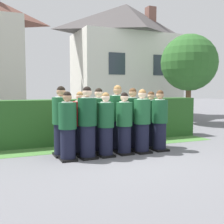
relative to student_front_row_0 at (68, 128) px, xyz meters
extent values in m
plane|color=slate|center=(1.22, 0.03, -0.75)|extent=(60.00, 60.00, 0.00)
cylinder|color=black|center=(0.00, 0.00, -0.39)|extent=(0.35, 0.35, 0.73)
cube|color=black|center=(0.00, 0.00, -0.73)|extent=(0.37, 0.46, 0.05)
cylinder|color=#19512D|center=(0.00, 0.00, 0.28)|extent=(0.41, 0.41, 0.60)
cylinder|color=white|center=(0.00, 0.00, 0.58)|extent=(0.25, 0.25, 0.03)
cube|color=navy|center=(0.00, 0.19, 0.39)|extent=(0.04, 0.01, 0.26)
sphere|color=tan|center=(0.00, 0.00, 0.70)|extent=(0.21, 0.21, 0.21)
sphere|color=black|center=(0.00, 0.00, 0.73)|extent=(0.19, 0.19, 0.19)
cylinder|color=black|center=(0.47, 0.01, -0.36)|extent=(0.37, 0.37, 0.78)
cube|color=black|center=(0.47, 0.01, -0.73)|extent=(0.42, 0.50, 0.05)
cylinder|color=#144728|center=(0.47, 0.01, 0.35)|extent=(0.44, 0.44, 0.64)
cylinder|color=white|center=(0.47, 0.01, 0.68)|extent=(0.27, 0.27, 0.03)
cube|color=navy|center=(0.46, 0.22, 0.48)|extent=(0.04, 0.01, 0.28)
sphere|color=beige|center=(0.47, 0.01, 0.80)|extent=(0.22, 0.22, 0.22)
sphere|color=black|center=(0.47, 0.01, 0.84)|extent=(0.20, 0.20, 0.20)
cube|color=white|center=(0.46, 0.29, 0.25)|extent=(0.15, 0.02, 0.20)
cylinder|color=black|center=(0.94, 0.01, -0.39)|extent=(0.34, 0.34, 0.71)
cube|color=black|center=(0.94, 0.01, -0.73)|extent=(0.36, 0.45, 0.05)
cylinder|color=#19512D|center=(0.94, 0.01, 0.26)|extent=(0.40, 0.40, 0.59)
cylinder|color=white|center=(0.94, 0.01, 0.56)|extent=(0.25, 0.25, 0.03)
cube|color=#236038|center=(0.94, 0.20, 0.38)|extent=(0.04, 0.01, 0.26)
sphere|color=beige|center=(0.94, 0.01, 0.67)|extent=(0.20, 0.20, 0.20)
sphere|color=olive|center=(0.94, 0.01, 0.71)|extent=(0.19, 0.19, 0.19)
cube|color=white|center=(0.94, 0.27, 0.17)|extent=(0.15, 0.01, 0.20)
cylinder|color=black|center=(1.46, 0.04, -0.39)|extent=(0.34, 0.34, 0.71)
cube|color=black|center=(1.46, 0.04, -0.73)|extent=(0.37, 0.45, 0.05)
cylinder|color=#1E5B33|center=(1.46, 0.04, 0.26)|extent=(0.40, 0.40, 0.59)
cylinder|color=white|center=(1.46, 0.04, 0.55)|extent=(0.25, 0.25, 0.03)
cube|color=#236038|center=(1.45, 0.23, 0.37)|extent=(0.04, 0.01, 0.26)
sphere|color=beige|center=(1.46, 0.04, 0.67)|extent=(0.20, 0.20, 0.20)
sphere|color=black|center=(1.46, 0.04, 0.71)|extent=(0.19, 0.19, 0.19)
cylinder|color=black|center=(1.95, 0.01, -0.38)|extent=(0.36, 0.36, 0.75)
cube|color=black|center=(1.95, 0.01, -0.73)|extent=(0.40, 0.49, 0.05)
cylinder|color=#1E5B33|center=(1.95, 0.01, 0.31)|extent=(0.42, 0.42, 0.62)
cylinder|color=white|center=(1.95, 0.01, 0.62)|extent=(0.26, 0.26, 0.03)
cube|color=navy|center=(1.93, 0.21, 0.43)|extent=(0.04, 0.01, 0.27)
sphere|color=beige|center=(1.95, 0.01, 0.74)|extent=(0.21, 0.21, 0.21)
sphere|color=olive|center=(1.95, 0.01, 0.78)|extent=(0.19, 0.19, 0.19)
cube|color=white|center=(1.93, 0.28, 0.21)|extent=(0.15, 0.02, 0.20)
cylinder|color=black|center=(2.50, 0.06, -0.38)|extent=(0.35, 0.35, 0.74)
cube|color=black|center=(2.50, 0.06, -0.73)|extent=(0.37, 0.46, 0.05)
cylinder|color=#19512D|center=(2.50, 0.06, 0.29)|extent=(0.42, 0.42, 0.61)
cylinder|color=white|center=(2.50, 0.06, 0.60)|extent=(0.26, 0.26, 0.03)
cube|color=gold|center=(2.50, 0.26, 0.41)|extent=(0.04, 0.01, 0.27)
sphere|color=tan|center=(2.50, 0.06, 0.72)|extent=(0.21, 0.21, 0.21)
sphere|color=#472D19|center=(2.50, 0.06, 0.75)|extent=(0.19, 0.19, 0.19)
cylinder|color=black|center=(-0.03, 0.48, -0.36)|extent=(0.38, 0.38, 0.78)
cube|color=black|center=(-0.03, 0.48, -0.73)|extent=(0.40, 0.49, 0.05)
cylinder|color=#1E5B33|center=(-0.03, 0.48, 0.36)|extent=(0.44, 0.44, 0.65)
cylinder|color=white|center=(-0.03, 0.48, 0.69)|extent=(0.27, 0.27, 0.03)
cube|color=gold|center=(-0.02, 0.69, 0.49)|extent=(0.04, 0.01, 0.29)
sphere|color=tan|center=(-0.03, 0.48, 0.81)|extent=(0.22, 0.22, 0.22)
sphere|color=black|center=(-0.03, 0.48, 0.85)|extent=(0.20, 0.20, 0.20)
cylinder|color=black|center=(0.46, 0.54, -0.39)|extent=(0.35, 0.35, 0.72)
cube|color=black|center=(0.46, 0.54, -0.73)|extent=(0.37, 0.46, 0.05)
cylinder|color=#AD191E|center=(0.46, 0.54, 0.27)|extent=(0.41, 0.41, 0.60)
cylinder|color=white|center=(0.46, 0.54, 0.57)|extent=(0.25, 0.25, 0.03)
cube|color=gold|center=(0.47, 0.73, 0.39)|extent=(0.04, 0.01, 0.26)
sphere|color=beige|center=(0.46, 0.54, 0.69)|extent=(0.20, 0.20, 0.20)
sphere|color=olive|center=(0.46, 0.54, 0.73)|extent=(0.19, 0.19, 0.19)
cube|color=white|center=(0.47, 0.80, 0.18)|extent=(0.15, 0.01, 0.20)
cylinder|color=black|center=(0.96, 0.53, -0.37)|extent=(0.36, 0.36, 0.76)
cube|color=black|center=(0.96, 0.53, -0.73)|extent=(0.39, 0.48, 0.05)
cylinder|color=#19512D|center=(0.96, 0.53, 0.33)|extent=(0.43, 0.43, 0.63)
cylinder|color=white|center=(0.96, 0.53, 0.65)|extent=(0.27, 0.27, 0.03)
cube|color=navy|center=(0.96, 0.73, 0.45)|extent=(0.04, 0.01, 0.28)
sphere|color=beige|center=(0.96, 0.53, 0.77)|extent=(0.22, 0.22, 0.22)
sphere|color=black|center=(0.96, 0.53, 0.81)|extent=(0.20, 0.20, 0.20)
cylinder|color=black|center=(1.49, 0.53, -0.35)|extent=(0.38, 0.38, 0.80)
cube|color=black|center=(1.49, 0.53, -0.73)|extent=(0.42, 0.51, 0.05)
cylinder|color=#19512D|center=(1.49, 0.53, 0.38)|extent=(0.45, 0.45, 0.66)
cylinder|color=white|center=(1.49, 0.53, 0.71)|extent=(0.28, 0.28, 0.03)
cube|color=navy|center=(1.48, 0.75, 0.51)|extent=(0.04, 0.01, 0.29)
sphere|color=tan|center=(1.49, 0.53, 0.84)|extent=(0.23, 0.23, 0.23)
sphere|color=olive|center=(1.49, 0.53, 0.88)|extent=(0.21, 0.21, 0.21)
cube|color=white|center=(1.48, 0.82, 0.28)|extent=(0.15, 0.01, 0.20)
cylinder|color=black|center=(1.94, 0.53, -0.37)|extent=(0.36, 0.36, 0.76)
cube|color=black|center=(1.94, 0.53, -0.73)|extent=(0.42, 0.50, 0.05)
cylinder|color=#144728|center=(1.94, 0.53, 0.33)|extent=(0.43, 0.43, 0.63)
cylinder|color=white|center=(1.94, 0.53, 0.65)|extent=(0.27, 0.27, 0.03)
cube|color=#236038|center=(1.92, 0.73, 0.45)|extent=(0.04, 0.02, 0.28)
sphere|color=tan|center=(1.94, 0.53, 0.77)|extent=(0.22, 0.22, 0.22)
sphere|color=#472D19|center=(1.94, 0.53, 0.81)|extent=(0.20, 0.20, 0.20)
cylinder|color=black|center=(2.52, 0.54, -0.39)|extent=(0.34, 0.34, 0.72)
cube|color=black|center=(2.52, 0.54, -0.73)|extent=(0.38, 0.46, 0.05)
cylinder|color=#144728|center=(2.52, 0.54, 0.27)|extent=(0.41, 0.41, 0.59)
cylinder|color=white|center=(2.52, 0.54, 0.57)|extent=(0.25, 0.25, 0.03)
cube|color=gold|center=(2.51, 0.73, 0.39)|extent=(0.04, 0.01, 0.26)
sphere|color=tan|center=(2.52, 0.54, 0.69)|extent=(0.20, 0.20, 0.20)
sphere|color=#472D19|center=(2.52, 0.54, 0.72)|extent=(0.19, 0.19, 0.19)
cube|color=white|center=(2.51, 0.80, 0.18)|extent=(0.15, 0.01, 0.20)
cube|color=#285623|center=(1.22, 1.98, -0.09)|extent=(7.35, 0.70, 1.32)
cube|color=silver|center=(5.71, 8.61, 1.58)|extent=(5.77, 3.16, 4.67)
pyramid|color=#514C4C|center=(5.71, 8.61, 4.79)|extent=(6.12, 3.35, 1.73)
cube|color=brown|center=(7.30, 8.61, 4.87)|extent=(0.50, 0.50, 1.56)
cube|color=#2D3842|center=(4.41, 7.01, 2.15)|extent=(0.90, 0.04, 1.10)
cube|color=#2D3842|center=(7.01, 7.01, 2.15)|extent=(0.90, 0.04, 1.10)
cylinder|color=brown|center=(6.85, 4.41, 0.05)|extent=(0.24, 0.24, 1.61)
sphere|color=#2D6028|center=(6.85, 4.41, 2.07)|extent=(2.58, 2.58, 2.58)
cube|color=#477A38|center=(1.22, 1.18, -0.75)|extent=(7.35, 0.90, 0.01)
camera|label=1|loc=(-1.64, -6.35, 0.90)|focal=46.00mm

